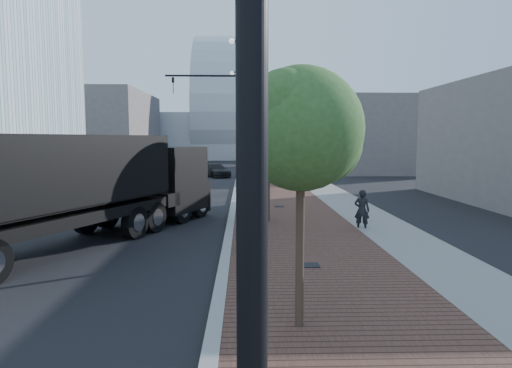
{
  "coord_description": "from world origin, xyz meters",
  "views": [
    {
      "loc": [
        0.56,
        -4.23,
        3.63
      ],
      "look_at": [
        1.0,
        12.0,
        2.0
      ],
      "focal_mm": 31.74,
      "sensor_mm": 36.0,
      "label": 1
    }
  ],
  "objects_px": {
    "white_sedan": "(171,183)",
    "pedestrian": "(362,210)",
    "dark_car_mid": "(141,187)",
    "dump_truck": "(117,193)"
  },
  "relations": [
    {
      "from": "white_sedan",
      "to": "pedestrian",
      "type": "distance_m",
      "value": 15.7
    },
    {
      "from": "dark_car_mid",
      "to": "dump_truck",
      "type": "bearing_deg",
      "value": -74.93
    },
    {
      "from": "white_sedan",
      "to": "pedestrian",
      "type": "height_order",
      "value": "pedestrian"
    },
    {
      "from": "dump_truck",
      "to": "dark_car_mid",
      "type": "xyz_separation_m",
      "value": [
        -1.69,
        11.46,
        -0.98
      ]
    },
    {
      "from": "white_sedan",
      "to": "dark_car_mid",
      "type": "distance_m",
      "value": 2.13
    },
    {
      "from": "white_sedan",
      "to": "pedestrian",
      "type": "bearing_deg",
      "value": -55.73
    },
    {
      "from": "white_sedan",
      "to": "dump_truck",
      "type": "bearing_deg",
      "value": -92.82
    },
    {
      "from": "white_sedan",
      "to": "dark_car_mid",
      "type": "height_order",
      "value": "white_sedan"
    },
    {
      "from": "dump_truck",
      "to": "pedestrian",
      "type": "bearing_deg",
      "value": 25.2
    },
    {
      "from": "pedestrian",
      "to": "dark_car_mid",
      "type": "bearing_deg",
      "value": -25.19
    }
  ]
}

